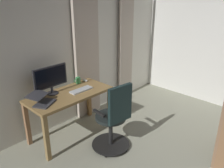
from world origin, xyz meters
TOP-DOWN VIEW (x-y plane):
  - back_room_partition at (0.00, -2.65)m, footprint 4.81×0.10m
  - curtain_left_panel at (-1.39, -2.54)m, footprint 0.38×0.06m
  - curtain_right_panel at (-0.35, -2.54)m, footprint 0.52×0.06m
  - desk at (0.32, -2.20)m, footprint 1.29×0.61m
  - office_chair at (0.13, -1.45)m, footprint 0.56×0.56m
  - computer_monitor at (0.50, -2.38)m, footprint 0.54×0.18m
  - computer_keyboard at (0.13, -2.14)m, footprint 0.37×0.13m
  - laptop at (0.79, -2.19)m, footprint 0.40×0.41m
  - computer_mouse at (-0.17, -2.40)m, footprint 0.06×0.10m
  - mug_coffee at (-0.03, -2.42)m, footprint 0.12×0.08m

SIDE VIEW (x-z plane):
  - office_chair at x=0.13m, z-range -0.05..0.99m
  - desk at x=0.32m, z-range 0.26..0.98m
  - computer_keyboard at x=0.13m, z-range 0.72..0.75m
  - computer_mouse at x=-0.17m, z-range 0.72..0.76m
  - laptop at x=0.79m, z-range 0.70..0.85m
  - mug_coffee at x=-0.03m, z-range 0.72..0.83m
  - computer_monitor at x=0.50m, z-range 0.76..1.19m
  - curtain_left_panel at x=-1.39m, z-range 0.00..2.56m
  - curtain_right_panel at x=-0.35m, z-range 0.00..2.56m
  - back_room_partition at x=0.00m, z-range 0.00..2.78m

